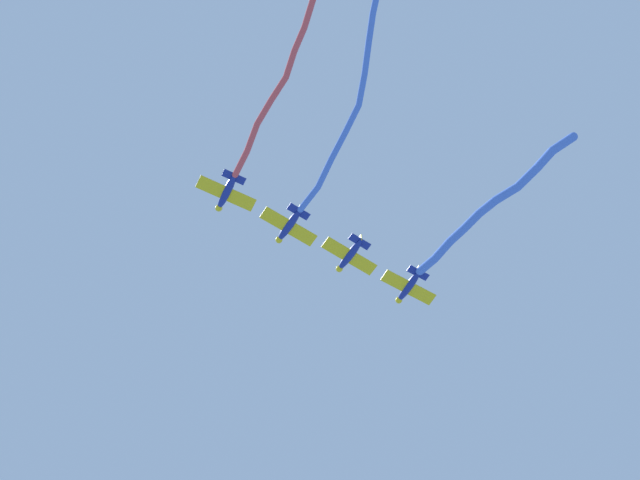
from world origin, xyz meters
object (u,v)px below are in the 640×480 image
Objects in this scene: airplane_left_wing at (350,255)px; airplane_slot at (226,193)px; airplane_right_wing at (289,226)px; airplane_lead at (408,287)px.

airplane_slot is at bearing 86.35° from airplane_left_wing.
airplane_slot is (8.62, 11.21, 0.00)m from airplane_left_wing.
airplane_right_wing is (4.31, 5.61, -0.30)m from airplane_left_wing.
airplane_slot is at bearing 89.53° from airplane_lead.
airplane_left_wing is 1.06× the size of airplane_slot.
airplane_slot is (4.31, 5.60, 0.30)m from airplane_right_wing.
airplane_slot reaches higher than airplane_lead.
airplane_right_wing is (8.63, 11.22, 0.00)m from airplane_lead.
airplane_right_wing is 7.07m from airplane_slot.
airplane_lead is 0.98× the size of airplane_left_wing.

